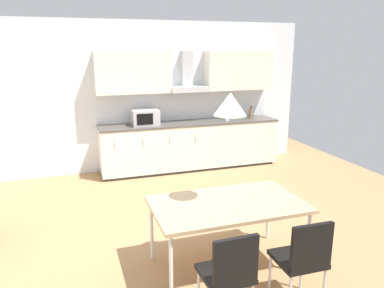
{
  "coord_description": "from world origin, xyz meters",
  "views": [
    {
      "loc": [
        -1.16,
        -4.03,
        2.26
      ],
      "look_at": [
        0.4,
        0.63,
        1.0
      ],
      "focal_mm": 35.0,
      "sensor_mm": 36.0,
      "label": 1
    }
  ],
  "objects_px": {
    "microwave": "(145,117)",
    "chair_near_left": "(230,270)",
    "chair_near_right": "(304,255)",
    "bottle_white": "(227,115)",
    "dining_table": "(228,207)",
    "bottle_brown": "(251,113)",
    "pendant_lamp": "(230,104)"
  },
  "relations": [
    {
      "from": "pendant_lamp",
      "to": "bottle_white",
      "type": "bearing_deg",
      "value": 66.54
    },
    {
      "from": "bottle_brown",
      "to": "pendant_lamp",
      "type": "xyz_separation_m",
      "value": [
        -1.96,
        -3.32,
        0.73
      ]
    },
    {
      "from": "microwave",
      "to": "bottle_white",
      "type": "xyz_separation_m",
      "value": [
        1.58,
        -0.06,
        -0.04
      ]
    },
    {
      "from": "bottle_brown",
      "to": "dining_table",
      "type": "bearing_deg",
      "value": -120.56
    },
    {
      "from": "microwave",
      "to": "pendant_lamp",
      "type": "relative_size",
      "value": 1.5
    },
    {
      "from": "dining_table",
      "to": "pendant_lamp",
      "type": "bearing_deg",
      "value": 116.57
    },
    {
      "from": "bottle_white",
      "to": "dining_table",
      "type": "bearing_deg",
      "value": -113.46
    },
    {
      "from": "chair_near_right",
      "to": "pendant_lamp",
      "type": "relative_size",
      "value": 2.72
    },
    {
      "from": "chair_near_left",
      "to": "pendant_lamp",
      "type": "distance_m",
      "value": 1.51
    },
    {
      "from": "microwave",
      "to": "chair_near_left",
      "type": "height_order",
      "value": "microwave"
    },
    {
      "from": "microwave",
      "to": "pendant_lamp",
      "type": "xyz_separation_m",
      "value": [
        0.16,
        -3.33,
        0.7
      ]
    },
    {
      "from": "bottle_white",
      "to": "chair_near_left",
      "type": "relative_size",
      "value": 0.28
    },
    {
      "from": "pendant_lamp",
      "to": "chair_near_right",
      "type": "bearing_deg",
      "value": -67.43
    },
    {
      "from": "microwave",
      "to": "bottle_brown",
      "type": "height_order",
      "value": "microwave"
    },
    {
      "from": "bottle_brown",
      "to": "chair_near_left",
      "type": "relative_size",
      "value": 0.28
    },
    {
      "from": "microwave",
      "to": "pendant_lamp",
      "type": "height_order",
      "value": "pendant_lamp"
    },
    {
      "from": "chair_near_left",
      "to": "bottle_white",
      "type": "bearing_deg",
      "value": 66.72
    },
    {
      "from": "microwave",
      "to": "chair_near_left",
      "type": "bearing_deg",
      "value": -92.55
    },
    {
      "from": "chair_near_right",
      "to": "chair_near_left",
      "type": "xyz_separation_m",
      "value": [
        -0.7,
        0.0,
        0.0
      ]
    },
    {
      "from": "bottle_white",
      "to": "chair_near_right",
      "type": "bearing_deg",
      "value": -104.63
    },
    {
      "from": "microwave",
      "to": "chair_near_left",
      "type": "relative_size",
      "value": 0.55
    },
    {
      "from": "bottle_brown",
      "to": "chair_near_right",
      "type": "relative_size",
      "value": 0.28
    },
    {
      "from": "microwave",
      "to": "bottle_white",
      "type": "height_order",
      "value": "microwave"
    },
    {
      "from": "microwave",
      "to": "dining_table",
      "type": "relative_size",
      "value": 0.31
    },
    {
      "from": "dining_table",
      "to": "bottle_white",
      "type": "bearing_deg",
      "value": 66.54
    },
    {
      "from": "dining_table",
      "to": "chair_near_right",
      "type": "xyz_separation_m",
      "value": [
        0.35,
        -0.84,
        -0.15
      ]
    },
    {
      "from": "chair_near_right",
      "to": "bottle_white",
      "type": "bearing_deg",
      "value": 75.37
    },
    {
      "from": "dining_table",
      "to": "chair_near_left",
      "type": "relative_size",
      "value": 1.79
    },
    {
      "from": "dining_table",
      "to": "microwave",
      "type": "bearing_deg",
      "value": 92.78
    },
    {
      "from": "chair_near_right",
      "to": "dining_table",
      "type": "bearing_deg",
      "value": 112.57
    },
    {
      "from": "bottle_brown",
      "to": "chair_near_left",
      "type": "distance_m",
      "value": 4.78
    },
    {
      "from": "bottle_brown",
      "to": "microwave",
      "type": "bearing_deg",
      "value": 179.73
    }
  ]
}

